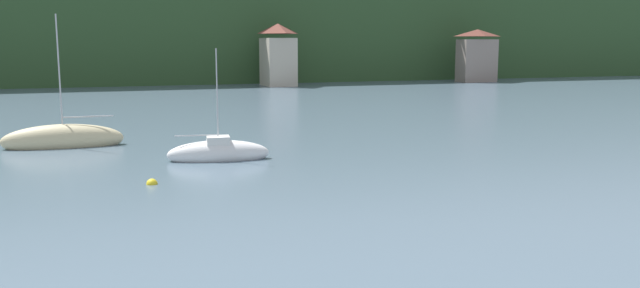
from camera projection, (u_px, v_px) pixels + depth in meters
The scene contains 6 objects.
wooded_hillside at pixel (75, 32), 121.32m from camera, with size 352.00×66.54×47.52m.
shore_building_west at pixel (278, 56), 89.91m from camera, with size 4.15×5.95×8.53m.
shore_building_westcentral at pixel (477, 56), 98.74m from camera, with size 5.89×3.16×7.92m.
sailboat_far_3 at pixel (63, 140), 37.29m from camera, with size 6.66×1.77×8.02m.
sailboat_mid_6 at pixel (219, 153), 33.15m from camera, with size 5.31×2.14×6.04m.
mooring_buoy_near at pixel (152, 184), 27.50m from camera, with size 0.48×0.48×0.48m, color yellow.
Camera 1 is at (-8.78, 16.89, 5.92)m, focal length 36.51 mm.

